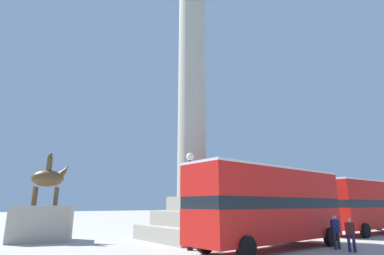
# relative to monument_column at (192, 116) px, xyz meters

# --- Properties ---
(ground_plane) EXTENTS (200.00, 200.00, 0.00)m
(ground_plane) POSITION_rel_monument_column_xyz_m (0.00, 0.00, -8.63)
(ground_plane) COLOR #ADA89E
(monument_column) EXTENTS (5.79, 5.79, 23.70)m
(monument_column) POSITION_rel_monument_column_xyz_m (0.00, 0.00, 0.00)
(monument_column) COLOR #A39E8E
(monument_column) RESTS_ON ground_plane
(bus_a) EXTENTS (11.39, 3.02, 4.17)m
(bus_a) POSITION_rel_monument_column_xyz_m (14.35, -5.32, -6.32)
(bus_a) COLOR #B7140F
(bus_a) RESTS_ON ground_plane
(bus_b) EXTENTS (10.32, 3.25, 4.19)m
(bus_b) POSITION_rel_monument_column_xyz_m (0.58, -6.24, -6.31)
(bus_b) COLOR red
(bus_b) RESTS_ON ground_plane
(equestrian_statue) EXTENTS (4.17, 3.60, 5.67)m
(equestrian_statue) POSITION_rel_monument_column_xyz_m (-8.33, 4.87, -7.14)
(equestrian_statue) COLOR #A39E8E
(equestrian_statue) RESTS_ON ground_plane
(street_lamp) EXTENTS (0.43, 0.43, 5.03)m
(street_lamp) POSITION_rel_monument_column_xyz_m (-2.98, -3.81, -5.74)
(street_lamp) COLOR black
(street_lamp) RESTS_ON ground_plane
(pedestrian_near_lamp) EXTENTS (0.48, 0.30, 1.71)m
(pedestrian_near_lamp) POSITION_rel_monument_column_xyz_m (3.43, -8.14, -7.67)
(pedestrian_near_lamp) COLOR #28282D
(pedestrian_near_lamp) RESTS_ON ground_plane
(pedestrian_by_plinth) EXTENTS (0.37, 0.44, 1.60)m
(pedestrian_by_plinth) POSITION_rel_monument_column_xyz_m (3.03, -9.10, -7.76)
(pedestrian_by_plinth) COLOR #192347
(pedestrian_by_plinth) RESTS_ON ground_plane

